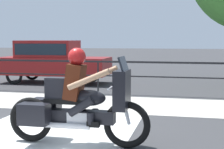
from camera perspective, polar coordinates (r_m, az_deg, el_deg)
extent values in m
plane|color=#38383A|center=(6.40, -14.20, -10.02)|extent=(120.00, 120.00, 0.00)
cube|color=#B7B2A8|center=(9.47, -4.89, -4.66)|extent=(44.00, 2.40, 0.01)
cube|color=silver|center=(6.08, -12.14, -10.78)|extent=(2.98, 6.00, 0.01)
cube|color=black|center=(10.92, -2.35, 2.17)|extent=(36.00, 0.04, 0.06)
cube|color=black|center=(10.96, -2.34, -0.16)|extent=(36.00, 0.03, 0.04)
cylinder|color=black|center=(10.97, -2.34, -0.44)|extent=(0.05, 0.05, 1.06)
torus|color=black|center=(5.51, 2.47, -8.35)|extent=(0.76, 0.11, 0.76)
torus|color=black|center=(6.01, -13.35, -7.29)|extent=(0.76, 0.11, 0.76)
cube|color=black|center=(5.68, -5.81, -6.89)|extent=(1.26, 0.22, 0.20)
cube|color=silver|center=(5.68, -5.48, -7.40)|extent=(0.34, 0.26, 0.26)
ellipsoid|color=black|center=(5.56, -3.90, -3.89)|extent=(0.56, 0.30, 0.26)
cube|color=black|center=(5.69, -7.42, -4.32)|extent=(0.73, 0.28, 0.08)
cube|color=black|center=(5.41, 1.67, -2.54)|extent=(0.20, 0.52, 0.62)
cube|color=#1E232B|center=(5.36, 1.89, 1.77)|extent=(0.10, 0.44, 0.24)
cylinder|color=silver|center=(5.43, 0.22, -1.97)|extent=(0.04, 0.70, 0.04)
cylinder|color=silver|center=(5.63, -8.25, -8.40)|extent=(0.91, 0.09, 0.09)
cube|color=black|center=(5.69, -12.81, -6.43)|extent=(0.48, 0.28, 0.34)
cube|color=black|center=(6.12, -10.88, -5.52)|extent=(0.48, 0.28, 0.34)
cylinder|color=silver|center=(5.45, 2.18, -5.47)|extent=(0.19, 0.06, 0.56)
cube|color=#4C1E0F|center=(5.60, -6.19, -1.21)|extent=(0.32, 0.36, 0.60)
sphere|color=tan|center=(5.55, -5.84, 2.76)|extent=(0.23, 0.23, 0.23)
sphere|color=#B21919|center=(5.55, -5.84, 2.97)|extent=(0.29, 0.29, 0.29)
cylinder|color=black|center=(5.47, -5.16, -5.35)|extent=(0.44, 0.13, 0.34)
cylinder|color=black|center=(5.46, -3.63, -7.28)|extent=(0.11, 0.11, 0.18)
cube|color=black|center=(5.47, -3.11, -8.23)|extent=(0.20, 0.10, 0.09)
cylinder|color=black|center=(5.75, -4.25, -4.79)|extent=(0.44, 0.13, 0.34)
cylinder|color=black|center=(5.75, -2.79, -6.62)|extent=(0.11, 0.11, 0.18)
cube|color=black|center=(5.75, -2.30, -7.52)|extent=(0.20, 0.10, 0.09)
cylinder|color=tan|center=(5.21, -3.93, -0.84)|extent=(0.67, 0.09, 0.35)
cylinder|color=tan|center=(5.78, -2.24, -0.16)|extent=(0.67, 0.09, 0.35)
cube|color=black|center=(5.71, -9.03, -2.22)|extent=(0.36, 0.24, 0.35)
cube|color=maroon|center=(13.79, -9.56, 1.44)|extent=(4.34, 1.68, 0.68)
cube|color=maroon|center=(13.86, -10.61, 4.21)|extent=(2.26, 1.48, 0.66)
cube|color=#19232D|center=(13.46, -6.25, 4.23)|extent=(0.04, 1.31, 0.53)
cube|color=#19232D|center=(13.86, -10.61, 4.21)|extent=(2.08, 1.51, 0.43)
torus|color=black|center=(12.64, -5.19, -0.45)|extent=(0.70, 0.11, 0.70)
torus|color=black|center=(14.11, -3.28, 0.22)|extent=(0.70, 0.11, 0.70)
torus|color=black|center=(13.70, -15.98, -0.16)|extent=(0.70, 0.11, 0.70)
torus|color=black|center=(15.07, -13.18, 0.44)|extent=(0.70, 0.11, 0.70)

